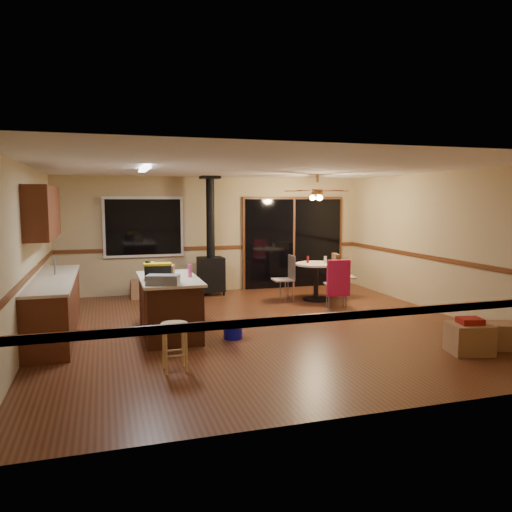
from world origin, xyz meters
name	(u,v)px	position (x,y,z in m)	size (l,w,h in m)	color
floor	(261,327)	(0.00, 0.00, 0.00)	(7.00, 7.00, 0.00)	#522916
ceiling	(262,167)	(0.00, 0.00, 2.60)	(7.00, 7.00, 0.00)	silver
wall_back	(215,234)	(0.00, 3.50, 1.30)	(7.00, 7.00, 0.00)	tan
wall_front	(373,283)	(0.00, -3.50, 1.30)	(7.00, 7.00, 0.00)	tan
wall_left	(26,256)	(-3.50, 0.00, 1.30)	(7.00, 7.00, 0.00)	tan
wall_right	(444,243)	(3.50, 0.00, 1.30)	(7.00, 7.00, 0.00)	tan
chair_rail	(261,267)	(0.00, 0.00, 1.00)	(7.00, 7.00, 0.08)	#572C15
window	(144,227)	(-1.60, 3.45, 1.50)	(1.72, 0.10, 1.32)	black
sliding_door	(293,243)	(1.90, 3.45, 1.05)	(2.52, 0.10, 2.10)	black
lower_cabinets	(55,308)	(-3.20, 0.50, 0.43)	(0.60, 3.00, 0.86)	#562715
countertop	(53,279)	(-3.20, 0.50, 0.88)	(0.64, 3.04, 0.04)	beige
upper_cabinets	(43,212)	(-3.33, 0.70, 1.90)	(0.35, 2.00, 0.80)	#562715
kitchen_island	(169,306)	(-1.50, 0.00, 0.45)	(0.88, 1.68, 0.90)	#37190E
wood_stove	(211,262)	(-0.20, 3.05, 0.73)	(0.55, 0.50, 2.52)	black
ceiling_fan	(317,194)	(1.77, 1.80, 2.21)	(0.24, 0.24, 0.55)	brown
fluorescent_strip	(144,169)	(-1.80, 0.30, 2.56)	(0.10, 1.20, 0.04)	white
toolbox_grey	(163,280)	(-1.66, -0.64, 0.97)	(0.45, 0.25, 0.14)	slate
toolbox_black	(158,272)	(-1.68, -0.16, 1.01)	(0.39, 0.21, 0.22)	black
toolbox_yellow_lid	(158,264)	(-1.68, -0.16, 1.13)	(0.41, 0.22, 0.03)	gold
box_on_island	(168,271)	(-1.50, 0.11, 0.99)	(0.20, 0.27, 0.18)	#8F623F
bottle_dark	(148,270)	(-1.82, -0.10, 1.04)	(0.08, 0.08, 0.28)	black
bottle_pink	(190,271)	(-1.18, -0.07, 1.00)	(0.06, 0.06, 0.20)	#D84C8C
bottle_white	(153,267)	(-1.68, 0.69, 0.99)	(0.06, 0.06, 0.17)	white
bar_stool	(175,347)	(-1.65, -1.69, 0.30)	(0.33, 0.33, 0.60)	tan
blue_bucket	(233,330)	(-0.61, -0.50, 0.12)	(0.29, 0.29, 0.24)	#0C0EB4
dining_table	(316,275)	(1.77, 1.80, 0.53)	(0.87, 0.87, 0.78)	black
glass_red	(308,259)	(1.62, 1.90, 0.85)	(0.05, 0.05, 0.14)	#590C14
glass_cream	(325,260)	(1.95, 1.75, 0.85)	(0.06, 0.06, 0.15)	beige
chair_left	(288,273)	(1.17, 1.89, 0.59)	(0.42, 0.42, 0.51)	gray
chair_near	(338,278)	(1.83, 0.92, 0.60)	(0.50, 0.53, 0.70)	gray
chair_right	(337,270)	(2.29, 1.89, 0.60)	(0.55, 0.52, 0.70)	gray
box_under_window	(142,289)	(-1.69, 3.10, 0.19)	(0.48, 0.38, 0.38)	#8F623F
box_corner_a	(469,338)	(2.30, -2.15, 0.20)	(0.54, 0.45, 0.41)	#8F623F
box_corner_b	(506,336)	(2.95, -2.13, 0.18)	(0.45, 0.38, 0.36)	#8F623F
box_small_red	(470,321)	(2.30, -2.15, 0.45)	(0.30, 0.25, 0.08)	maroon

